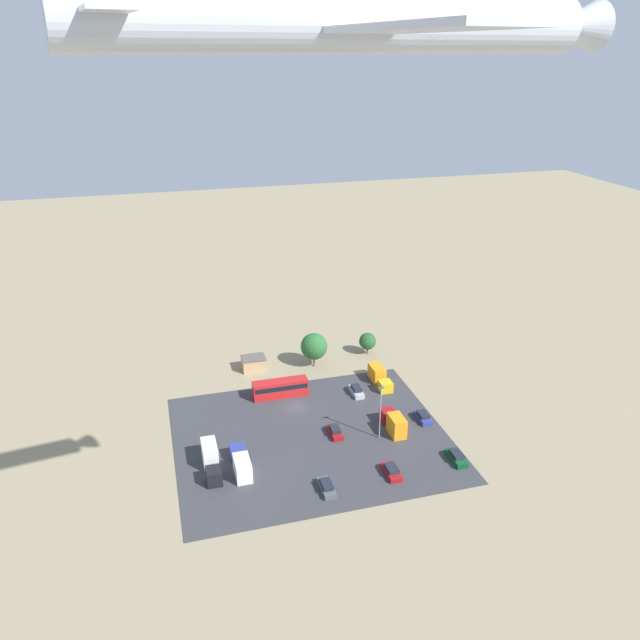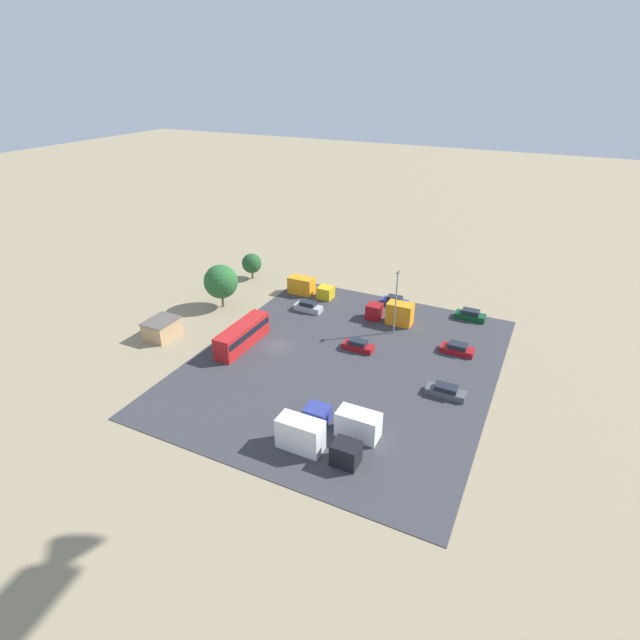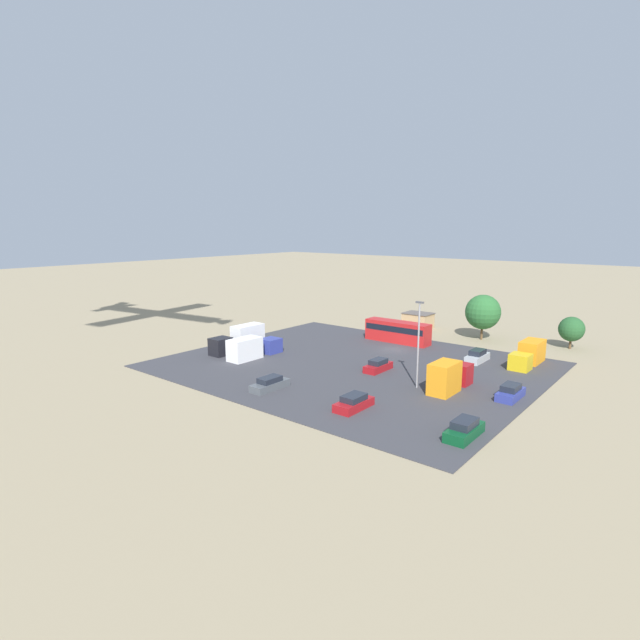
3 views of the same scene
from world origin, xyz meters
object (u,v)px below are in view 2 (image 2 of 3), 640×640
at_px(parked_car_4, 457,349).
at_px(parked_car_5, 308,307).
at_px(shed_building, 162,328).
at_px(parked_truck_0, 392,313).
at_px(parked_car_1, 395,301).
at_px(parked_truck_2, 308,287).
at_px(bus, 242,335).
at_px(parked_car_2, 470,315).
at_px(parked_truck_3, 346,422).
at_px(parked_car_0, 446,391).
at_px(parked_car_3, 358,346).
at_px(parked_truck_1, 313,439).

xyz_separation_m(parked_car_4, parked_car_5, (-2.70, -24.71, 0.07)).
distance_m(shed_building, parked_car_4, 42.55).
bearing_deg(parked_car_4, parked_truck_0, -113.58).
bearing_deg(parked_truck_0, parked_car_1, 14.98).
relative_size(parked_car_1, parked_car_4, 0.95).
xyz_separation_m(parked_car_1, parked_truck_2, (2.65, -14.83, 0.70)).
relative_size(shed_building, bus, 0.47).
relative_size(parked_car_2, parked_truck_3, 0.54).
bearing_deg(shed_building, parked_car_0, 95.07).
bearing_deg(parked_car_0, parked_car_1, 32.29).
bearing_deg(parked_car_5, parked_truck_0, 99.08).
relative_size(shed_building, parked_truck_2, 0.60).
bearing_deg(parked_truck_2, parked_car_5, 27.15).
relative_size(parked_car_3, parked_truck_2, 0.54).
distance_m(parked_car_4, parked_truck_1, 28.08).
height_order(parked_car_3, parked_truck_0, parked_truck_0).
xyz_separation_m(parked_car_4, parked_truck_1, (26.57, -9.04, 1.01)).
distance_m(parked_car_0, parked_truck_3, 14.07).
relative_size(parked_car_0, parked_car_4, 1.05).
bearing_deg(parked_car_4, bus, -67.77).
distance_m(bus, parked_car_0, 28.87).
bearing_deg(parked_truck_2, parked_car_4, 73.08).
height_order(parked_car_0, parked_car_2, parked_car_2).
distance_m(bus, parked_car_1, 27.07).
relative_size(parked_car_1, parked_truck_1, 0.48).
xyz_separation_m(shed_building, parked_car_0, (-3.64, 40.99, -0.70)).
relative_size(parked_truck_0, parked_truck_2, 0.89).
relative_size(shed_building, parked_truck_1, 0.55).
xyz_separation_m(parked_car_2, parked_car_5, (8.57, -24.27, 0.01)).
bearing_deg(parked_truck_0, parked_car_5, 99.08).
distance_m(parked_car_3, parked_car_4, 13.75).
distance_m(parked_car_0, parked_car_2, 22.02).
distance_m(parked_car_4, parked_truck_3, 23.30).
relative_size(bus, parked_truck_2, 1.29).
distance_m(parked_truck_1, parked_truck_3, 4.79).
relative_size(parked_car_0, parked_car_1, 1.11).
bearing_deg(parked_truck_1, parked_car_5, -151.83).
height_order(parked_car_4, parked_truck_2, parked_truck_2).
height_order(shed_building, bus, bus).
height_order(shed_building, parked_truck_2, parked_truck_2).
bearing_deg(parked_truck_1, parked_car_4, 161.22).
height_order(bus, parked_car_0, bus).
distance_m(parked_truck_0, parked_truck_2, 16.86).
xyz_separation_m(parked_car_1, parked_car_4, (11.05, 12.81, -0.03)).
bearing_deg(parked_truck_3, parked_car_3, 18.01).
height_order(parked_car_3, parked_car_4, parked_car_3).
relative_size(parked_car_0, parked_truck_0, 0.66).
bearing_deg(parked_car_3, bus, -67.96).
bearing_deg(parked_truck_1, parked_truck_2, -152.00).
height_order(parked_car_3, parked_truck_2, parked_truck_2).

